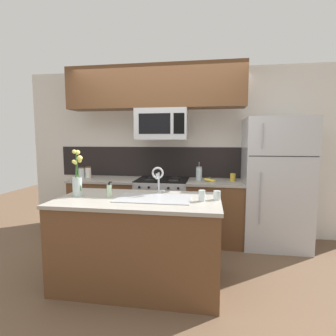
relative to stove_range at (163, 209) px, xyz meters
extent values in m
plane|color=brown|center=(0.00, -0.90, -0.46)|extent=(10.00, 10.00, 0.00)
cube|color=silver|center=(0.30, 0.38, 0.84)|extent=(5.20, 0.10, 2.60)
cube|color=black|center=(0.00, 0.32, 0.69)|extent=(3.56, 0.01, 0.48)
cube|color=brown|center=(-0.88, 0.00, -0.02)|extent=(1.01, 0.62, 0.88)
cube|color=#9E998E|center=(-0.88, 0.00, 0.43)|extent=(1.04, 0.65, 0.03)
cube|color=brown|center=(0.78, 0.00, -0.02)|extent=(0.79, 0.62, 0.88)
cube|color=#9E998E|center=(0.78, 0.00, 0.43)|extent=(0.82, 0.65, 0.03)
cube|color=#B7BABF|center=(0.00, 0.00, -0.01)|extent=(0.76, 0.62, 0.91)
cube|color=black|center=(0.00, 0.00, 0.45)|extent=(0.76, 0.62, 0.01)
cylinder|color=black|center=(-0.18, -0.14, 0.46)|extent=(0.15, 0.15, 0.01)
cylinder|color=black|center=(0.18, -0.14, 0.46)|extent=(0.15, 0.15, 0.01)
cylinder|color=black|center=(-0.18, 0.14, 0.46)|extent=(0.15, 0.15, 0.01)
cylinder|color=black|center=(0.18, 0.14, 0.46)|extent=(0.15, 0.15, 0.01)
cylinder|color=black|center=(-0.27, -0.32, 0.39)|extent=(0.03, 0.02, 0.03)
cylinder|color=black|center=(-0.14, -0.32, 0.39)|extent=(0.03, 0.02, 0.03)
cylinder|color=black|center=(0.00, -0.32, 0.39)|extent=(0.03, 0.02, 0.03)
cylinder|color=black|center=(0.14, -0.32, 0.39)|extent=(0.03, 0.02, 0.03)
cylinder|color=black|center=(0.27, -0.32, 0.39)|extent=(0.03, 0.02, 0.03)
cube|color=#B7BABF|center=(0.00, -0.02, 1.27)|extent=(0.74, 0.40, 0.44)
cube|color=black|center=(-0.07, -0.22, 1.27)|extent=(0.45, 0.00, 0.28)
cube|color=black|center=(0.27, -0.22, 1.27)|extent=(0.15, 0.00, 0.28)
cube|color=brown|center=(-0.11, -0.05, 1.79)|extent=(2.56, 0.34, 0.60)
cube|color=#B7BABF|center=(1.61, 0.02, 0.44)|extent=(0.88, 0.72, 1.81)
cube|color=black|center=(1.61, -0.34, 0.84)|extent=(0.84, 0.00, 0.01)
cylinder|color=#99999E|center=(1.35, -0.36, 1.09)|extent=(0.01, 0.01, 0.33)
cylinder|color=#99999E|center=(1.35, -0.36, 0.30)|extent=(0.01, 0.01, 0.69)
cylinder|color=silver|center=(-1.29, -0.01, 0.53)|extent=(0.09, 0.09, 0.16)
cylinder|color=#4C331E|center=(-1.29, -0.01, 0.61)|extent=(0.09, 0.09, 0.02)
cylinder|color=silver|center=(-1.17, -0.02, 0.53)|extent=(0.09, 0.09, 0.17)
cylinder|color=#4C331E|center=(-1.17, -0.02, 0.62)|extent=(0.09, 0.09, 0.02)
ellipsoid|color=yellow|center=(0.69, -0.07, 0.47)|extent=(0.17, 0.10, 0.07)
ellipsoid|color=yellow|center=(0.69, -0.05, 0.47)|extent=(0.18, 0.05, 0.06)
ellipsoid|color=yellow|center=(0.70, -0.07, 0.47)|extent=(0.18, 0.06, 0.07)
ellipsoid|color=yellow|center=(0.71, -0.05, 0.47)|extent=(0.17, 0.10, 0.06)
cylinder|color=brown|center=(0.70, -0.06, 0.50)|extent=(0.02, 0.02, 0.03)
cylinder|color=silver|center=(0.54, 0.06, 0.54)|extent=(0.09, 0.09, 0.18)
cylinder|color=#A3A3AA|center=(0.54, 0.06, 0.64)|extent=(0.08, 0.08, 0.02)
cylinder|color=#A3A3AA|center=(0.54, 0.06, 0.67)|extent=(0.01, 0.01, 0.05)
sphere|color=#A3A3AA|center=(0.54, 0.06, 0.71)|extent=(0.02, 0.02, 0.02)
cylinder|color=gold|center=(1.03, 0.05, 0.50)|extent=(0.08, 0.08, 0.11)
cube|color=brown|center=(-0.03, -1.25, -0.02)|extent=(1.64, 0.87, 0.88)
cube|color=#9E998E|center=(-0.03, -1.25, 0.43)|extent=(1.67, 0.90, 0.03)
cube|color=#ADAFB5|center=(0.13, -1.25, 0.45)|extent=(0.76, 0.44, 0.01)
cube|color=#ADAFB5|center=(-0.04, -1.25, 0.37)|extent=(0.30, 0.33, 0.15)
cube|color=#ADAFB5|center=(0.31, -1.25, 0.37)|extent=(0.30, 0.33, 0.15)
cylinder|color=#B7BABF|center=(0.13, -0.99, 0.46)|extent=(0.04, 0.04, 0.02)
cylinder|color=#B7BABF|center=(0.13, -0.99, 0.58)|extent=(0.02, 0.02, 0.22)
torus|color=#B7BABF|center=(0.13, -1.04, 0.69)|extent=(0.13, 0.02, 0.13)
cylinder|color=#B7BABF|center=(0.13, -1.10, 0.66)|extent=(0.02, 0.02, 0.06)
cube|color=#B7BABF|center=(0.17, -0.99, 0.48)|extent=(0.07, 0.01, 0.01)
cylinder|color=beige|center=(-0.35, -1.24, 0.51)|extent=(0.05, 0.05, 0.13)
cylinder|color=black|center=(-0.35, -1.24, 0.59)|extent=(0.02, 0.02, 0.02)
cube|color=black|center=(-0.33, -1.24, 0.61)|extent=(0.03, 0.01, 0.01)
cylinder|color=silver|center=(0.62, -1.28, 0.50)|extent=(0.07, 0.07, 0.11)
cylinder|color=silver|center=(0.77, -1.19, 0.49)|extent=(0.07, 0.07, 0.09)
cylinder|color=silver|center=(-0.70, -1.25, 0.55)|extent=(0.10, 0.10, 0.20)
cylinder|color=silver|center=(-0.70, -1.25, 0.48)|extent=(0.09, 0.09, 0.06)
cylinder|color=#386B2D|center=(-0.69, -1.23, 0.67)|extent=(0.02, 0.05, 0.31)
sphere|color=#EFE066|center=(-0.69, -1.21, 0.82)|extent=(0.04, 0.04, 0.04)
cylinder|color=#386B2D|center=(-0.70, -1.27, 0.72)|extent=(0.01, 0.04, 0.42)
sphere|color=#EFE066|center=(-0.70, -1.28, 0.93)|extent=(0.04, 0.04, 0.04)
cylinder|color=#386B2D|center=(-0.72, -1.24, 0.66)|extent=(0.05, 0.02, 0.31)
sphere|color=#EFE066|center=(-0.74, -1.23, 0.82)|extent=(0.04, 0.04, 0.04)
cylinder|color=#386B2D|center=(-0.70, -1.27, 0.66)|extent=(0.01, 0.04, 0.30)
sphere|color=#EFE066|center=(-0.70, -1.28, 0.81)|extent=(0.04, 0.04, 0.04)
cylinder|color=#386B2D|center=(-0.67, -1.27, 0.68)|extent=(0.06, 0.03, 0.35)
sphere|color=#EFE066|center=(-0.65, -1.28, 0.86)|extent=(0.06, 0.06, 0.06)
cylinder|color=#386B2D|center=(-0.71, -1.21, 0.71)|extent=(0.03, 0.08, 0.40)
sphere|color=#EFE066|center=(-0.72, -1.17, 0.91)|extent=(0.05, 0.05, 0.05)
camera|label=1|loc=(0.68, -3.82, 1.05)|focal=28.00mm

